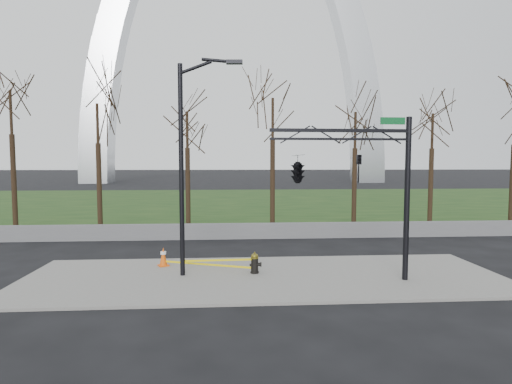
{
  "coord_description": "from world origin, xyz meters",
  "views": [
    {
      "loc": [
        -1.31,
        -14.99,
        4.36
      ],
      "look_at": [
        -0.18,
        2.0,
        3.13
      ],
      "focal_mm": 28.36,
      "sensor_mm": 36.0,
      "label": 1
    }
  ],
  "objects": [
    {
      "name": "tree_row",
      "position": [
        -1.27,
        12.0,
        4.82
      ],
      "size": [
        43.46,
        4.0,
        9.65
      ],
      "color": "black",
      "rests_on": "ground"
    },
    {
      "name": "traffic_signal_mast",
      "position": [
        1.86,
        -0.9,
        4.15
      ],
      "size": [
        5.1,
        2.49,
        6.0
      ],
      "rotation": [
        0.0,
        0.0,
        0.01
      ],
      "color": "black",
      "rests_on": "ground"
    },
    {
      "name": "gateway_arch",
      "position": [
        0.0,
        75.0,
        32.5
      ],
      "size": [
        66.0,
        6.0,
        65.0
      ],
      "primitive_type": null,
      "color": "silver",
      "rests_on": "ground"
    },
    {
      "name": "guardrail",
      "position": [
        0.0,
        8.0,
        0.45
      ],
      "size": [
        60.0,
        0.3,
        0.9
      ],
      "primitive_type": "cube",
      "color": "#59595B",
      "rests_on": "ground"
    },
    {
      "name": "street_light",
      "position": [
        -2.86,
        0.25,
        4.69
      ],
      "size": [
        2.39,
        0.36,
        8.21
      ],
      "rotation": [
        0.0,
        0.0,
        -0.07
      ],
      "color": "black",
      "rests_on": "ground"
    },
    {
      "name": "caution_tape",
      "position": [
        -2.0,
        0.74,
        0.44
      ],
      "size": [
        3.71,
        1.45,
        0.42
      ],
      "color": "yellow",
      "rests_on": "ground"
    },
    {
      "name": "grass_strip",
      "position": [
        0.0,
        30.0,
        0.03
      ],
      "size": [
        120.0,
        40.0,
        0.06
      ],
      "primitive_type": "cube",
      "color": "#183714",
      "rests_on": "ground"
    },
    {
      "name": "fire_hydrant",
      "position": [
        -0.33,
        0.37,
        0.48
      ],
      "size": [
        0.51,
        0.33,
        0.82
      ],
      "rotation": [
        0.0,
        0.0,
        -0.16
      ],
      "color": "black",
      "rests_on": "sidewalk"
    },
    {
      "name": "sidewalk",
      "position": [
        0.0,
        0.0,
        0.05
      ],
      "size": [
        18.0,
        6.0,
        0.1
      ],
      "primitive_type": "cube",
      "color": "slate",
      "rests_on": "ground"
    },
    {
      "name": "traffic_cone",
      "position": [
        -4.04,
        1.71,
        0.49
      ],
      "size": [
        0.53,
        0.53,
        0.78
      ],
      "rotation": [
        0.0,
        0.0,
        0.43
      ],
      "color": "#E6550C",
      "rests_on": "sidewalk"
    },
    {
      "name": "ground",
      "position": [
        0.0,
        0.0,
        0.0
      ],
      "size": [
        500.0,
        500.0,
        0.0
      ],
      "primitive_type": "plane",
      "color": "black",
      "rests_on": "ground"
    }
  ]
}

